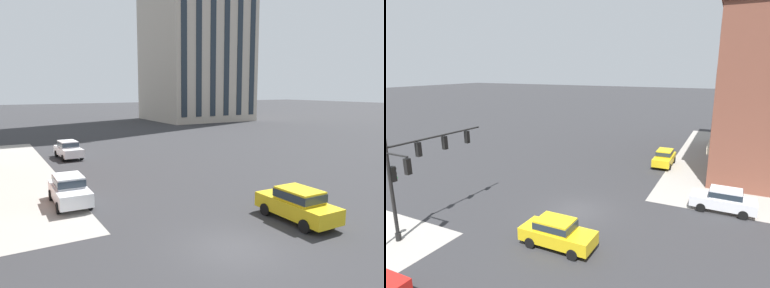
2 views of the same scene
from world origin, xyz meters
The scene contains 4 objects.
ground_plane centered at (0.00, 0.00, 0.00)m, with size 320.00×320.00×0.00m, color #2D2D30.
car_main_northbound_far centered at (-1.83, 24.08, 0.92)m, with size 2.06×4.48×1.68m.
car_main_southbound_near centered at (4.67, 1.03, 0.92)m, with size 1.92×4.41×1.68m.
car_main_southbound_far centered at (-4.68, 9.51, 0.92)m, with size 1.96×4.43×1.68m.
Camera 1 is at (-8.65, -11.53, 6.57)m, focal length 34.03 mm.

